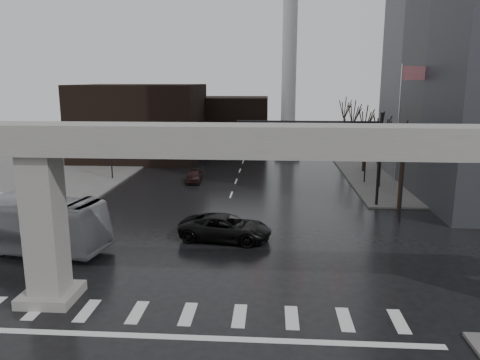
{
  "coord_description": "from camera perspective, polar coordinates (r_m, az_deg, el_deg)",
  "views": [
    {
      "loc": [
        3.78,
        -20.68,
        10.66
      ],
      "look_at": [
        1.82,
        7.83,
        4.5
      ],
      "focal_mm": 35.0,
      "sensor_mm": 36.0,
      "label": 1
    }
  ],
  "objects": [
    {
      "name": "tree_right_2",
      "position": [
        56.28,
        14.95,
        3.84
      ],
      "size": [
        1.1,
        1.63,
        7.85
      ],
      "color": "black",
      "rests_on": "ground"
    },
    {
      "name": "ground",
      "position": [
        23.57,
        -5.92,
        -14.8
      ],
      "size": [
        160.0,
        160.0,
        0.0
      ],
      "primitive_type": "plane",
      "color": "black",
      "rests_on": "ground"
    },
    {
      "name": "smokestack",
      "position": [
        66.77,
        6.03,
        14.41
      ],
      "size": [
        3.6,
        3.6,
        30.0
      ],
      "color": "silver",
      "rests_on": "ground"
    },
    {
      "name": "pickup_truck",
      "position": [
        31.74,
        -1.79,
        -5.82
      ],
      "size": [
        6.56,
        3.75,
        1.72
      ],
      "primitive_type": "imported",
      "rotation": [
        0.0,
        0.0,
        1.42
      ],
      "color": "black",
      "rests_on": "ground"
    },
    {
      "name": "flagpole_assembly",
      "position": [
        44.31,
        19.16,
        7.45
      ],
      "size": [
        2.06,
        0.12,
        12.0
      ],
      "color": "silver",
      "rests_on": "ground"
    },
    {
      "name": "elevated_guideway",
      "position": [
        21.17,
        -2.95,
        1.86
      ],
      "size": [
        48.0,
        2.6,
        8.7
      ],
      "color": "#989590",
      "rests_on": "ground"
    },
    {
      "name": "lamp_right_2",
      "position": [
        63.83,
        12.73,
        5.4
      ],
      "size": [
        1.22,
        0.32,
        5.11
      ],
      "color": "black",
      "rests_on": "ground"
    },
    {
      "name": "sidewalk_nw",
      "position": [
        64.89,
        -23.45,
        1.77
      ],
      "size": [
        28.0,
        36.0,
        0.15
      ],
      "primitive_type": "cube",
      "color": "#625F5D",
      "rests_on": "ground"
    },
    {
      "name": "lamp_left_1",
      "position": [
        52.15,
        -15.49,
        3.8
      ],
      "size": [
        1.22,
        0.32,
        5.11
      ],
      "color": "black",
      "rests_on": "ground"
    },
    {
      "name": "tree_right_3",
      "position": [
        64.07,
        13.62,
        4.94
      ],
      "size": [
        1.11,
        1.66,
        8.02
      ],
      "color": "black",
      "rests_on": "ground"
    },
    {
      "name": "sidewalk_ne",
      "position": [
        61.79,
        24.95,
        1.16
      ],
      "size": [
        28.0,
        36.0,
        0.15
      ],
      "primitive_type": "cube",
      "color": "#625F5D",
      "rests_on": "ground"
    },
    {
      "name": "tree_right_1",
      "position": [
        48.55,
        16.7,
        2.39
      ],
      "size": [
        1.09,
        1.61,
        7.67
      ],
      "color": "black",
      "rests_on": "ground"
    },
    {
      "name": "far_car",
      "position": [
        49.6,
        -5.63,
        0.49
      ],
      "size": [
        1.77,
        3.99,
        1.34
      ],
      "primitive_type": "imported",
      "rotation": [
        0.0,
        0.0,
        0.05
      ],
      "color": "black",
      "rests_on": "ground"
    },
    {
      "name": "building_far_left",
      "position": [
        65.39,
        -11.94,
        6.94
      ],
      "size": [
        16.0,
        14.0,
        10.0
      ],
      "primitive_type": "cube",
      "color": "black",
      "rests_on": "ground"
    },
    {
      "name": "tree_right_0",
      "position": [
        40.92,
        19.09,
        0.39
      ],
      "size": [
        1.09,
        1.58,
        7.5
      ],
      "color": "black",
      "rests_on": "ground"
    },
    {
      "name": "tree_right_4",
      "position": [
        71.91,
        12.58,
        5.8
      ],
      "size": [
        1.12,
        1.69,
        8.19
      ],
      "color": "black",
      "rests_on": "ground"
    },
    {
      "name": "building_far_mid",
      "position": [
        73.21,
        -0.61,
        6.95
      ],
      "size": [
        10.0,
        10.0,
        8.0
      ],
      "primitive_type": "cube",
      "color": "black",
      "rests_on": "ground"
    },
    {
      "name": "lamp_left_0",
      "position": [
        39.4,
        -22.15,
        0.75
      ],
      "size": [
        1.22,
        0.32,
        5.11
      ],
      "color": "black",
      "rests_on": "ground"
    },
    {
      "name": "signal_mast_arm",
      "position": [
        40.11,
        11.42,
        5.01
      ],
      "size": [
        12.12,
        0.43,
        8.0
      ],
      "color": "black",
      "rests_on": "ground"
    },
    {
      "name": "lamp_right_0",
      "position": [
        36.72,
        19.2,
        0.19
      ],
      "size": [
        1.22,
        0.32,
        5.11
      ],
      "color": "black",
      "rests_on": "ground"
    },
    {
      "name": "lamp_left_2",
      "position": [
        65.41,
        -11.46,
        5.62
      ],
      "size": [
        1.22,
        0.32,
        5.11
      ],
      "color": "black",
      "rests_on": "ground"
    },
    {
      "name": "lamp_right_1",
      "position": [
        50.16,
        15.1,
        3.51
      ],
      "size": [
        1.22,
        0.32,
        5.11
      ],
      "color": "black",
      "rests_on": "ground"
    },
    {
      "name": "city_bus",
      "position": [
        33.18,
        -26.47,
        -4.61
      ],
      "size": [
        13.39,
        5.25,
        3.64
      ],
      "primitive_type": "imported",
      "rotation": [
        0.0,
        0.0,
        1.4
      ],
      "color": "#B5B5BA",
      "rests_on": "ground"
    }
  ]
}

